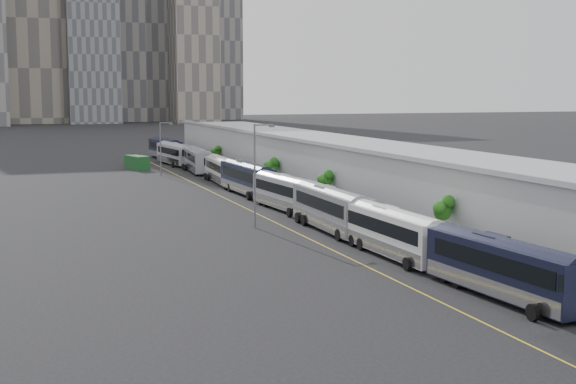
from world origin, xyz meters
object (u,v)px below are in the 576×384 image
bus_6 (222,172)px  suv (135,159)px  bus_5 (248,181)px  bus_9 (165,150)px  bus_4 (286,196)px  street_lamp_far (162,144)px  bus_1 (504,274)px  bus_2 (394,237)px  shipping_container (137,163)px  street_lamp_near (257,169)px  bus_3 (331,213)px  bus_7 (198,162)px  bus_8 (175,156)px

bus_6 → suv: (-7.05, 33.68, -0.65)m
bus_5 → bus_9: bus_5 is taller
bus_4 → street_lamp_far: street_lamp_far is taller
street_lamp_far → bus_1: bearing=-85.5°
bus_4 → bus_6: 27.87m
suv → bus_2: bearing=-72.0°
bus_9 → suv: 10.76m
bus_2 → shipping_container: bearing=94.4°
bus_9 → street_lamp_near: size_ratio=1.39×
bus_4 → street_lamp_far: (-5.87, 40.69, 3.15)m
street_lamp_far → street_lamp_near: bearing=-90.5°
bus_1 → bus_9: size_ratio=0.97×
bus_9 → shipping_container: bearing=-120.1°
bus_2 → bus_3: (-0.06, 12.53, 0.09)m
street_lamp_far → suv: street_lamp_far is taller
bus_2 → street_lamp_near: bearing=108.9°
bus_6 → street_lamp_far: 14.54m
bus_1 → bus_4: bus_1 is taller
bus_1 → bus_7: bearing=85.5°
bus_8 → street_lamp_near: (-5.78, -66.77, 4.00)m
bus_4 → shipping_container: bearing=94.6°
bus_1 → bus_3: 26.23m
bus_1 → bus_5: (-0.53, 53.96, 0.09)m
bus_2 → bus_7: bus_7 is taller
bus_3 → bus_5: size_ratio=1.00×
bus_4 → shipping_container: (-8.07, 51.33, -0.45)m
street_lamp_far → suv: (-1.00, 20.86, -3.88)m
shipping_container → suv: 10.29m
bus_9 → street_lamp_near: street_lamp_near is taller
bus_4 → street_lamp_far: size_ratio=1.61×
bus_5 → street_lamp_far: 27.25m
bus_3 → bus_5: 27.74m
bus_4 → bus_6: size_ratio=1.05×
bus_6 → bus_9: bearing=93.7°
bus_4 → bus_8: 57.24m
bus_3 → shipping_container: bearing=97.8°
bus_3 → bus_6: (0.48, 41.37, -0.18)m
bus_6 → bus_8: bearing=95.1°
bus_2 → bus_6: bus_2 is taller
bus_6 → street_lamp_near: size_ratio=1.27×
bus_3 → suv: (-6.57, 75.05, -0.83)m
bus_8 → street_lamp_near: size_ratio=1.36×
bus_3 → bus_8: bus_3 is taller
bus_2 → street_lamp_near: street_lamp_near is taller
bus_9 → bus_5: bearing=-96.1°
bus_3 → bus_4: 13.51m
bus_1 → bus_8: bus_8 is taller
bus_1 → street_lamp_far: size_ratio=1.63×
bus_6 → bus_7: 15.40m
street_lamp_far → bus_4: bearing=-81.8°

